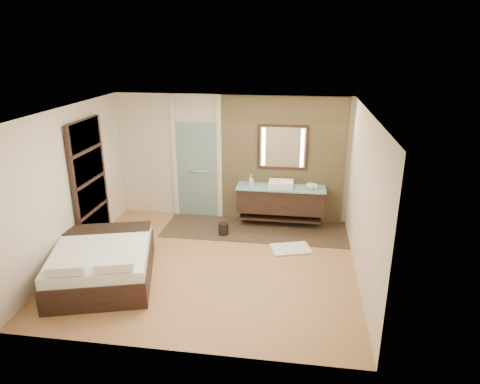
% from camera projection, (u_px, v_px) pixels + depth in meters
% --- Properties ---
extents(floor, '(5.00, 5.00, 0.00)m').
position_uv_depth(floor, '(211.00, 265.00, 7.55)').
color(floor, '#A77746').
rests_on(floor, ground).
extents(tile_strip, '(3.80, 1.30, 0.01)m').
position_uv_depth(tile_strip, '(255.00, 229.00, 8.96)').
color(tile_strip, '#32231B').
rests_on(tile_strip, floor).
extents(stone_wall, '(2.60, 0.08, 2.70)m').
position_uv_depth(stone_wall, '(282.00, 161.00, 9.01)').
color(stone_wall, tan).
rests_on(stone_wall, floor).
extents(vanity, '(1.85, 0.55, 0.88)m').
position_uv_depth(vanity, '(281.00, 200.00, 9.00)').
color(vanity, black).
rests_on(vanity, stone_wall).
extents(mirror_unit, '(1.06, 0.04, 0.96)m').
position_uv_depth(mirror_unit, '(283.00, 147.00, 8.86)').
color(mirror_unit, black).
rests_on(mirror_unit, stone_wall).
extents(frosted_door, '(1.10, 0.12, 2.70)m').
position_uv_depth(frosted_door, '(197.00, 167.00, 9.33)').
color(frosted_door, '#ACDAD3').
rests_on(frosted_door, floor).
extents(shoji_partition, '(0.06, 1.20, 2.40)m').
position_uv_depth(shoji_partition, '(90.00, 183.00, 8.04)').
color(shoji_partition, black).
rests_on(shoji_partition, floor).
extents(bed, '(2.00, 2.27, 0.74)m').
position_uv_depth(bed, '(103.00, 263.00, 6.99)').
color(bed, black).
rests_on(bed, floor).
extents(bath_mat, '(0.84, 0.69, 0.02)m').
position_uv_depth(bath_mat, '(291.00, 248.00, 8.10)').
color(bath_mat, white).
rests_on(bath_mat, floor).
extents(waste_bin, '(0.26, 0.26, 0.26)m').
position_uv_depth(waste_bin, '(223.00, 229.00, 8.69)').
color(waste_bin, black).
rests_on(waste_bin, floor).
extents(tissue_box, '(0.14, 0.14, 0.10)m').
position_uv_depth(tissue_box, '(314.00, 187.00, 8.76)').
color(tissue_box, white).
rests_on(tissue_box, vanity).
extents(soap_bottle_a, '(0.11, 0.11, 0.22)m').
position_uv_depth(soap_bottle_a, '(251.00, 180.00, 8.98)').
color(soap_bottle_a, silver).
rests_on(soap_bottle_a, vanity).
extents(soap_bottle_b, '(0.07, 0.07, 0.15)m').
position_uv_depth(soap_bottle_b, '(252.00, 182.00, 8.97)').
color(soap_bottle_b, '#B2B2B2').
rests_on(soap_bottle_b, vanity).
extents(soap_bottle_c, '(0.17, 0.17, 0.16)m').
position_uv_depth(soap_bottle_c, '(311.00, 186.00, 8.69)').
color(soap_bottle_c, '#A8D3CC').
rests_on(soap_bottle_c, vanity).
extents(cup, '(0.14, 0.14, 0.10)m').
position_uv_depth(cup, '(310.00, 186.00, 8.81)').
color(cup, white).
rests_on(cup, vanity).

